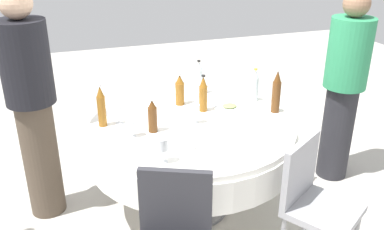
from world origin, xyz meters
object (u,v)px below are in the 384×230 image
at_px(person_north, 32,104).
at_px(person_left, 344,86).
at_px(bottle_amber_left, 180,90).
at_px(wine_glass_south, 131,122).
at_px(bottle_clear_west, 199,78).
at_px(bottle_amber_north, 203,94).
at_px(bottle_brown_far, 276,92).
at_px(plate_right, 178,146).
at_px(bottle_brown_front, 153,116).
at_px(wine_glass_mid, 119,111).
at_px(plate_inner, 230,107).
at_px(bottle_amber_mid, 101,107).
at_px(chair_mid, 313,197).
at_px(bottle_clear_south, 255,86).
at_px(wine_glass_far, 195,111).
at_px(wine_glass_west, 162,145).
at_px(dining_table, 192,140).

bearing_deg(person_north, person_left, -78.80).
relative_size(bottle_amber_left, wine_glass_south, 1.69).
xyz_separation_m(bottle_clear_west, person_left, (-1.10, 0.46, -0.04)).
bearing_deg(wine_glass_south, bottle_amber_north, -156.58).
height_order(bottle_brown_far, bottle_clear_west, bottle_brown_far).
bearing_deg(bottle_brown_far, person_north, -11.39).
bearing_deg(plate_right, bottle_brown_front, -70.40).
distance_m(wine_glass_mid, plate_inner, 0.86).
relative_size(bottle_amber_mid, plate_inner, 1.28).
bearing_deg(chair_mid, bottle_amber_mid, -72.85).
bearing_deg(bottle_brown_front, person_left, -175.67).
bearing_deg(bottle_amber_left, person_left, 167.95).
distance_m(bottle_clear_south, chair_mid, 1.11).
distance_m(bottle_amber_left, bottle_amber_mid, 0.67).
distance_m(bottle_amber_north, person_north, 1.23).
bearing_deg(plate_inner, wine_glass_far, 25.19).
distance_m(bottle_brown_front, plate_right, 0.31).
distance_m(bottle_amber_left, wine_glass_south, 0.65).
height_order(wine_glass_south, plate_inner, wine_glass_south).
bearing_deg(bottle_amber_left, wine_glass_far, 89.89).
xyz_separation_m(bottle_amber_mid, bottle_clear_south, (-1.23, -0.09, -0.02)).
xyz_separation_m(wine_glass_mid, person_north, (0.58, -0.18, 0.06)).
distance_m(bottle_clear_south, wine_glass_west, 1.20).
xyz_separation_m(bottle_clear_south, chair_mid, (0.10, 1.05, -0.35)).
height_order(dining_table, bottle_clear_west, bottle_clear_west).
bearing_deg(plate_inner, bottle_amber_left, -32.23).
relative_size(wine_glass_far, wine_glass_south, 0.96).
bearing_deg(bottle_amber_north, person_north, -7.30).
bearing_deg(bottle_brown_far, bottle_amber_left, -30.05).
distance_m(dining_table, chair_mid, 0.96).
height_order(bottle_brown_far, plate_inner, bottle_brown_far).
bearing_deg(wine_glass_south, plate_right, 137.11).
bearing_deg(wine_glass_south, plate_inner, -164.25).
bearing_deg(bottle_amber_left, bottle_amber_mid, 17.78).
distance_m(bottle_amber_left, bottle_clear_south, 0.61).
distance_m(wine_glass_far, person_north, 1.15).
height_order(dining_table, chair_mid, chair_mid).
bearing_deg(wine_glass_west, bottle_amber_left, -113.49).
xyz_separation_m(wine_glass_west, person_left, (-1.68, -0.55, -0.02)).
relative_size(dining_table, bottle_amber_north, 5.26).
bearing_deg(bottle_amber_mid, person_north, -21.58).
xyz_separation_m(wine_glass_far, person_north, (1.09, -0.35, 0.06)).
height_order(wine_glass_far, plate_inner, wine_glass_far).
relative_size(bottle_amber_mid, bottle_clear_south, 1.15).
bearing_deg(bottle_brown_front, chair_mid, 137.08).
xyz_separation_m(bottle_amber_left, wine_glass_far, (0.00, 0.37, -0.02)).
height_order(bottle_clear_south, chair_mid, bottle_clear_south).
relative_size(bottle_clear_south, person_north, 0.16).
xyz_separation_m(dining_table, wine_glass_south, (0.46, 0.08, 0.25)).
bearing_deg(bottle_amber_mid, dining_table, 165.95).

